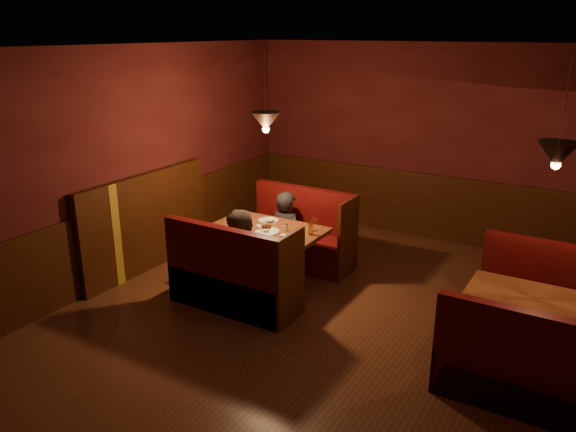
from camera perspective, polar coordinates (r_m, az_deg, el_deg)
The scene contains 9 objects.
room at distance 5.68m, azimuth 2.19°, elevation -2.29°, with size 6.02×7.02×2.92m.
main_table at distance 6.94m, azimuth -2.02°, elevation -2.56°, with size 1.39×0.84×0.97m.
main_bench_far at distance 7.65m, azimuth 1.31°, elevation -2.47°, with size 1.53×0.55×1.04m.
main_bench_near at distance 6.44m, azimuth -5.72°, elevation -6.75°, with size 1.53×0.55×1.04m.
second_table at distance 5.80m, azimuth 23.58°, elevation -9.27°, with size 1.23×0.79×0.69m.
second_bench_far at distance 6.55m, azimuth 24.55°, elevation -8.21°, with size 1.36×0.51×0.97m.
second_bench_near at distance 5.26m, azimuth 22.38°, elevation -14.70°, with size 1.36×0.51×0.97m.
diner_a at distance 7.45m, azimuth -0.18°, elevation -0.05°, with size 0.51×0.33×1.40m, color black.
diner_b at distance 6.40m, azimuth -4.59°, elevation -2.89°, with size 0.72×0.56×1.48m, color #3E3931.
Camera 1 is at (2.27, -4.61, 3.06)m, focal length 35.00 mm.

